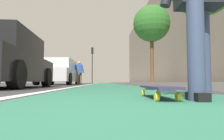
% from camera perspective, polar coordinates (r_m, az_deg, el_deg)
% --- Properties ---
extents(ground_plane, '(80.00, 80.00, 0.00)m').
position_cam_1_polar(ground_plane, '(11.01, -0.98, -4.33)').
color(ground_plane, '#38383D').
extents(bike_lane_paint, '(56.00, 2.20, 0.00)m').
position_cam_1_polar(bike_lane_paint, '(25.00, -1.92, -3.88)').
color(bike_lane_paint, '#2D7256').
rests_on(bike_lane_paint, ground).
extents(lane_stripe_white, '(52.00, 0.16, 0.01)m').
position_cam_1_polar(lane_stripe_white, '(21.02, -5.20, -3.93)').
color(lane_stripe_white, silver).
rests_on(lane_stripe_white, ground).
extents(sidewalk_curb, '(52.00, 3.20, 0.15)m').
position_cam_1_polar(sidewalk_curb, '(19.32, 7.84, -3.73)').
color(sidewalk_curb, '#9E9B93').
rests_on(sidewalk_curb, ground).
extents(building_facade, '(40.00, 1.20, 10.55)m').
position_cam_1_polar(building_facade, '(24.42, 12.78, 8.65)').
color(building_facade, gray).
rests_on(building_facade, ground).
extents(skateboard, '(0.84, 0.22, 0.11)m').
position_cam_1_polar(skateboard, '(1.92, 12.99, -5.17)').
color(skateboard, yellow).
rests_on(skateboard, ground).
extents(parked_car_near, '(4.13, 2.03, 1.47)m').
position_cam_1_polar(parked_car_near, '(6.05, -28.99, 2.12)').
color(parked_car_near, black).
rests_on(parked_car_near, ground).
extents(parked_car_mid, '(4.60, 2.07, 1.49)m').
position_cam_1_polar(parked_car_mid, '(12.36, -14.90, -0.76)').
color(parked_car_mid, silver).
rests_on(parked_car_mid, ground).
extents(traffic_light, '(0.33, 0.28, 4.52)m').
position_cam_1_polar(traffic_light, '(25.04, -5.69, 3.25)').
color(traffic_light, '#2D2D2D').
rests_on(traffic_light, ground).
extents(street_tree_mid, '(2.35, 2.35, 5.09)m').
position_cam_1_polar(street_tree_mid, '(13.30, 11.29, 12.86)').
color(street_tree_mid, brown).
rests_on(street_tree_mid, ground).
extents(pedestrian_distant, '(0.42, 0.66, 1.51)m').
position_cam_1_polar(pedestrian_distant, '(12.96, -9.40, -0.33)').
color(pedestrian_distant, brown).
rests_on(pedestrian_distant, ground).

